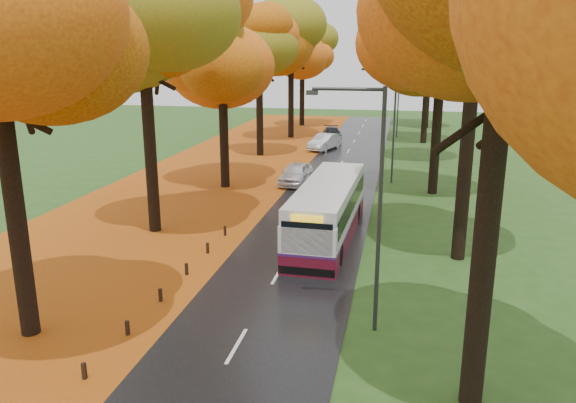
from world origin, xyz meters
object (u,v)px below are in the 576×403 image
(streetlamp_near, at_px, (372,193))
(car_white, at_px, (296,173))
(streetlamp_mid, at_px, (391,115))
(bus, at_px, (328,209))
(car_silver, at_px, (325,142))
(streetlamp_far, at_px, (396,93))
(car_dark, at_px, (332,133))

(streetlamp_near, xyz_separation_m, car_white, (-6.26, 20.17, -3.94))
(streetlamp_near, xyz_separation_m, streetlamp_mid, (0.00, 22.00, 0.00))
(bus, distance_m, car_silver, 25.54)
(car_white, bearing_deg, car_silver, 93.56)
(streetlamp_far, distance_m, car_dark, 8.21)
(streetlamp_mid, bearing_deg, car_white, -163.74)
(streetlamp_near, height_order, bus, streetlamp_near)
(streetlamp_mid, bearing_deg, car_dark, 108.69)
(streetlamp_mid, xyz_separation_m, car_white, (-6.26, -1.83, -3.94))
(streetlamp_mid, height_order, car_white, streetlamp_mid)
(car_white, height_order, car_silver, car_silver)
(streetlamp_near, distance_m, car_dark, 41.29)
(car_dark, bearing_deg, streetlamp_near, -92.34)
(car_dark, bearing_deg, streetlamp_mid, -82.47)
(streetlamp_far, bearing_deg, streetlamp_near, -90.00)
(streetlamp_mid, bearing_deg, streetlamp_far, 90.00)
(car_dark, bearing_deg, car_white, -101.06)
(bus, relative_size, car_silver, 2.40)
(streetlamp_far, height_order, car_dark, streetlamp_far)
(car_white, distance_m, car_silver, 14.16)
(car_silver, bearing_deg, streetlamp_far, 74.88)
(streetlamp_mid, relative_size, bus, 0.75)
(streetlamp_far, height_order, car_silver, streetlamp_far)
(streetlamp_near, height_order, car_silver, streetlamp_near)
(streetlamp_near, bearing_deg, streetlamp_far, 90.00)
(streetlamp_mid, height_order, car_silver, streetlamp_mid)
(bus, relative_size, car_white, 2.48)
(car_dark, bearing_deg, car_silver, -100.49)
(streetlamp_mid, distance_m, car_dark, 20.06)
(streetlamp_mid, relative_size, car_white, 1.86)
(car_silver, bearing_deg, car_dark, 108.32)
(car_white, xyz_separation_m, car_silver, (0.04, 14.16, 0.00))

